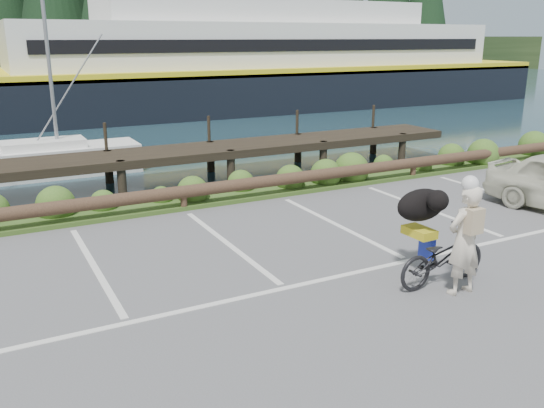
{
  "coord_description": "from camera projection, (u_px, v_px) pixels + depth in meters",
  "views": [
    {
      "loc": [
        -4.21,
        -7.99,
        3.97
      ],
      "look_at": [
        0.35,
        0.75,
        1.1
      ],
      "focal_mm": 38.0,
      "sensor_mm": 36.0,
      "label": 1
    }
  ],
  "objects": [
    {
      "name": "bicycle",
      "position": [
        443.0,
        257.0,
        9.51
      ],
      "size": [
        1.81,
        0.69,
        0.94
      ],
      "primitive_type": "imported",
      "rotation": [
        0.0,
        0.0,
        1.6
      ],
      "color": "black",
      "rests_on": "ground"
    },
    {
      "name": "vegetation_strip",
      "position": [
        175.0,
        201.0,
        14.28
      ],
      "size": [
        34.0,
        1.6,
        0.1
      ],
      "primitive_type": "cube",
      "color": "#3D5B21",
      "rests_on": "ground"
    },
    {
      "name": "log_rail",
      "position": [
        184.0,
        210.0,
        13.7
      ],
      "size": [
        32.0,
        0.3,
        0.6
      ],
      "primitive_type": null,
      "color": "#443021",
      "rests_on": "ground"
    },
    {
      "name": "harbor_backdrop",
      "position": [
        3.0,
        68.0,
        76.78
      ],
      "size": [
        170.0,
        160.0,
        30.0
      ],
      "color": "#18303A",
      "rests_on": "ground"
    },
    {
      "name": "cyclist",
      "position": [
        465.0,
        240.0,
        9.04
      ],
      "size": [
        0.67,
        0.45,
        1.79
      ],
      "primitive_type": "imported",
      "rotation": [
        0.0,
        0.0,
        3.17
      ],
      "color": "beige",
      "rests_on": "ground"
    },
    {
      "name": "dog",
      "position": [
        421.0,
        205.0,
        9.78
      ],
      "size": [
        0.5,
        0.98,
        0.56
      ],
      "primitive_type": "ellipsoid",
      "rotation": [
        0.0,
        0.0,
        1.6
      ],
      "color": "black",
      "rests_on": "bicycle"
    },
    {
      "name": "ground",
      "position": [
        274.0,
        280.0,
        9.78
      ],
      "size": [
        72.0,
        72.0,
        0.0
      ],
      "primitive_type": "plane",
      "color": "#545557"
    }
  ]
}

